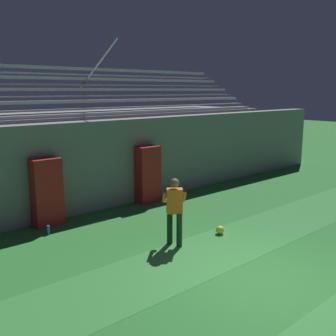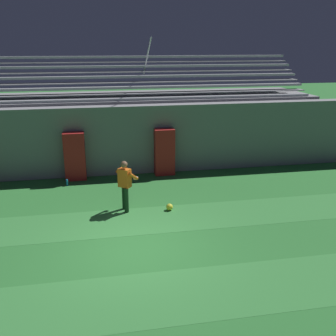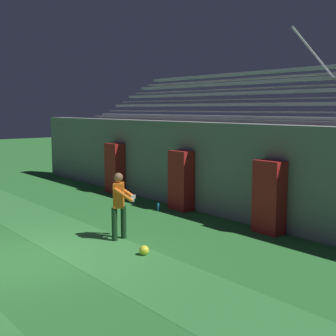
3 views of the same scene
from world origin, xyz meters
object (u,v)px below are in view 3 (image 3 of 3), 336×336
goalkeeper (119,202)px  water_bottle (158,207)px  soccer_ball (144,250)px  padding_pillar_far_left (115,168)px  padding_pillar_gate_right (269,197)px  padding_pillar_gate_left (181,180)px

goalkeeper → water_bottle: size_ratio=6.96×
goalkeeper → soccer_ball: goalkeeper is taller
soccer_ball → water_bottle: water_bottle is taller
padding_pillar_far_left → water_bottle: bearing=-10.4°
padding_pillar_gate_right → padding_pillar_far_left: (-7.55, 0.00, 0.00)m
padding_pillar_gate_right → goalkeeper: size_ratio=1.14×
goalkeeper → water_bottle: bearing=126.5°
padding_pillar_gate_left → padding_pillar_far_left: size_ratio=1.00×
padding_pillar_far_left → goalkeeper: size_ratio=1.14×
padding_pillar_gate_left → water_bottle: (-0.31, -0.67, -0.83)m
padding_pillar_far_left → goalkeeper: bearing=-30.8°
water_bottle → padding_pillar_gate_right: bearing=9.8°
padding_pillar_gate_left → water_bottle: size_ratio=7.91×
padding_pillar_gate_left → goalkeeper: size_ratio=1.14×
padding_pillar_far_left → soccer_ball: (7.07, -3.64, -0.84)m
water_bottle → soccer_ball: bearing=-41.1°
padding_pillar_gate_right → goalkeeper: padding_pillar_gate_right is taller
padding_pillar_far_left → water_bottle: 3.82m
padding_pillar_far_left → soccer_ball: bearing=-27.2°
soccer_ball → padding_pillar_far_left: bearing=152.8°
padding_pillar_far_left → goalkeeper: 6.61m
padding_pillar_gate_left → goalkeeper: padding_pillar_gate_left is taller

